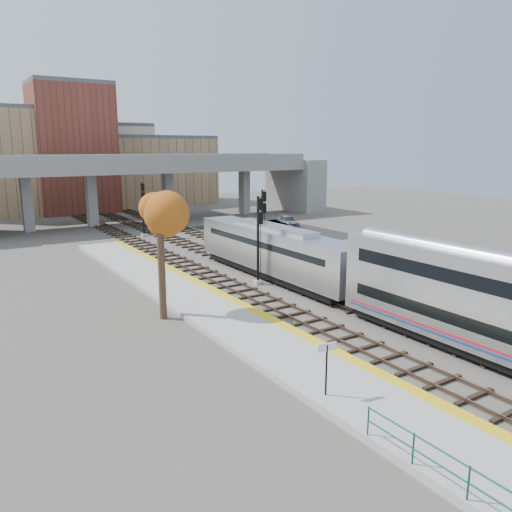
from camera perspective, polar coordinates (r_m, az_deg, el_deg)
ground at (r=33.31m, az=9.48°, el=-6.04°), size 160.00×160.00×0.00m
platform at (r=29.14m, az=-1.31°, el=-8.21°), size 4.50×60.00×0.35m
yellow_strip at (r=30.04m, az=1.82°, el=-7.20°), size 0.70×60.00×0.01m
tracks at (r=43.47m, az=-0.63°, el=-1.44°), size 10.70×95.00×0.25m
overpass at (r=73.39m, az=-11.59°, el=8.44°), size 54.00×12.00×9.50m
buildings_far at (r=92.77m, az=-18.69°, el=10.08°), size 43.00×21.00×20.60m
parking_lot at (r=63.22m, az=2.00°, el=2.82°), size 14.00×18.00×0.04m
locomotive at (r=40.18m, az=2.07°, el=0.64°), size 3.02×19.05×4.10m
signal_mast_near at (r=38.06m, az=0.28°, el=1.63°), size 0.60×0.64×6.82m
signal_mast_mid at (r=44.95m, az=0.77°, el=3.18°), size 0.60×0.64×6.73m
signal_mast_far at (r=60.56m, az=-12.77°, el=5.02°), size 0.60×0.64×6.41m
station_sign at (r=20.93m, az=8.09°, el=-11.47°), size 0.90×0.17×2.27m
tree at (r=30.31m, az=-10.95°, el=3.78°), size 3.60×3.60×8.10m
car_a at (r=58.29m, az=3.98°, el=2.60°), size 1.83×3.60×1.18m
car_b at (r=65.30m, az=2.20°, el=3.62°), size 2.75×3.33×1.07m
car_c at (r=67.50m, az=3.66°, el=3.99°), size 2.76×4.83×1.32m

